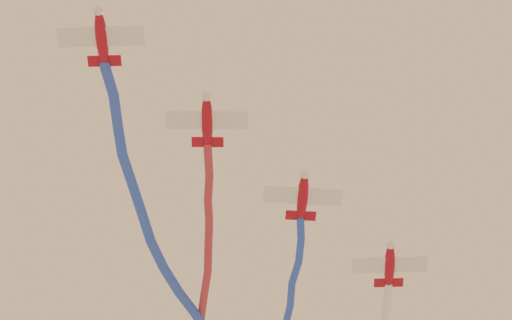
{
  "coord_description": "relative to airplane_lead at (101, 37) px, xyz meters",
  "views": [
    {
      "loc": [
        25.29,
        13.79,
        5.94
      ],
      "look_at": [
        -11.96,
        16.61,
        75.24
      ],
      "focal_mm": 64.17,
      "sensor_mm": 36.0,
      "label": 1
    }
  ],
  "objects": [
    {
      "name": "airplane_slot",
      "position": [
        -20.66,
        26.34,
        0.75
      ],
      "size": [
        5.3,
        7.06,
        1.75
      ],
      "rotation": [
        0.0,
        0.0,
        6.18
      ],
      "color": "red"
    },
    {
      "name": "smoke_trail_left_wing",
      "position": [
        -19.26,
        9.37,
        -0.7
      ],
      "size": [
        20.48,
        1.39,
        2.52
      ],
      "color": "#DB4C4C"
    },
    {
      "name": "airplane_lead",
      "position": [
        0.0,
        0.0,
        0.0
      ],
      "size": [
        5.3,
        7.06,
        1.75
      ],
      "rotation": [
        0.0,
        0.0,
        6.18
      ],
      "color": "red"
    },
    {
      "name": "airplane_left_wing",
      "position": [
        -6.89,
        8.79,
        0.25
      ],
      "size": [
        5.25,
        7.03,
        1.75
      ],
      "rotation": [
        0.0,
        0.0,
        6.21
      ],
      "color": "red"
    },
    {
      "name": "airplane_right_wing",
      "position": [
        -13.77,
        17.57,
        0.5
      ],
      "size": [
        5.17,
        6.95,
        1.75
      ],
      "rotation": [
        0.0,
        0.0,
        6.27
      ],
      "color": "red"
    },
    {
      "name": "smoke_trail_lead",
      "position": [
        -15.82,
        4.28,
        -0.96
      ],
      "size": [
        26.93,
        10.89,
        2.63
      ],
      "color": "#4C75DB"
    }
  ]
}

